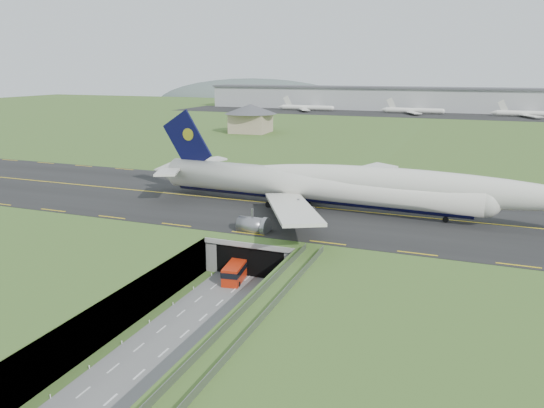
% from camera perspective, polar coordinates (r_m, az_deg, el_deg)
% --- Properties ---
extents(ground, '(900.00, 900.00, 0.00)m').
position_cam_1_polar(ground, '(81.39, -4.69, -9.85)').
color(ground, '#476126').
rests_on(ground, ground).
extents(airfield_deck, '(800.00, 800.00, 6.00)m').
position_cam_1_polar(airfield_deck, '(80.21, -4.74, -7.89)').
color(airfield_deck, gray).
rests_on(airfield_deck, ground).
extents(trench_road, '(12.00, 75.00, 0.20)m').
position_cam_1_polar(trench_road, '(75.33, -7.22, -11.92)').
color(trench_road, slate).
rests_on(trench_road, ground).
extents(taxiway, '(800.00, 44.00, 0.18)m').
position_cam_1_polar(taxiway, '(108.36, 2.82, -0.21)').
color(taxiway, black).
rests_on(taxiway, airfield_deck).
extents(tunnel_portal, '(17.00, 22.30, 6.00)m').
position_cam_1_polar(tunnel_portal, '(94.45, -0.33, -4.15)').
color(tunnel_portal, gray).
rests_on(tunnel_portal, ground).
extents(guideway, '(3.00, 53.00, 7.05)m').
position_cam_1_polar(guideway, '(59.30, -3.18, -13.82)').
color(guideway, '#A8A8A3').
rests_on(guideway, ground).
extents(jumbo_jet, '(89.53, 58.39, 19.34)m').
position_cam_1_polar(jumbo_jet, '(103.89, 7.57, 1.94)').
color(jumbo_jet, silver).
rests_on(jumbo_jet, ground).
extents(shuttle_tram, '(3.69, 7.45, 2.92)m').
position_cam_1_polar(shuttle_tram, '(86.16, -3.94, -7.26)').
color(shuttle_tram, red).
rests_on(shuttle_tram, ground).
extents(service_building, '(23.97, 23.97, 12.41)m').
position_cam_1_polar(service_building, '(234.42, -2.30, 9.46)').
color(service_building, tan).
rests_on(service_building, ground).
extents(cargo_terminal, '(320.00, 67.00, 15.60)m').
position_cam_1_polar(cargo_terminal, '(368.03, 16.27, 10.78)').
color(cargo_terminal, '#B2B2B2').
rests_on(cargo_terminal, ground).
extents(distant_hills, '(700.00, 91.00, 60.00)m').
position_cam_1_polar(distant_hills, '(499.04, 25.01, 8.75)').
color(distant_hills, '#526360').
rests_on(distant_hills, ground).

